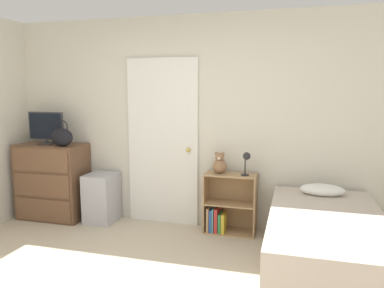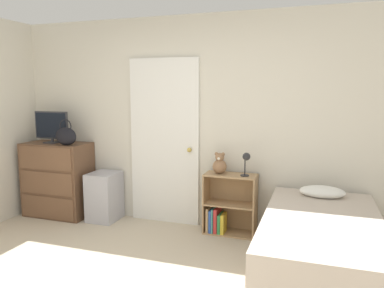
% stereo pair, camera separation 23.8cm
% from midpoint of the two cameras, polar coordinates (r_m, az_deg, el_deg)
% --- Properties ---
extents(wall_back, '(10.00, 0.06, 2.55)m').
position_cam_midpoint_polar(wall_back, '(4.58, 1.13, 3.29)').
color(wall_back, beige).
rests_on(wall_back, ground_plane).
extents(door_closed, '(0.90, 0.09, 2.06)m').
position_cam_midpoint_polar(door_closed, '(4.66, -2.75, 0.31)').
color(door_closed, white).
rests_on(door_closed, ground_plane).
extents(dresser, '(0.86, 0.47, 0.98)m').
position_cam_midpoint_polar(dresser, '(5.27, -18.55, -5.13)').
color(dresser, brown).
rests_on(dresser, ground_plane).
extents(tv, '(0.50, 0.16, 0.41)m').
position_cam_midpoint_polar(tv, '(5.19, -19.40, 2.52)').
color(tv, '#2D2D33').
rests_on(tv, dresser).
extents(handbag, '(0.30, 0.12, 0.33)m').
position_cam_midpoint_polar(handbag, '(4.91, -17.36, 1.17)').
color(handbag, black).
rests_on(handbag, dresser).
extents(storage_bin, '(0.35, 0.40, 0.62)m').
position_cam_midpoint_polar(storage_bin, '(4.97, -11.85, -7.82)').
color(storage_bin, '#ADADB7').
rests_on(storage_bin, ground_plane).
extents(bookshelf, '(0.60, 0.28, 0.71)m').
position_cam_midpoint_polar(bookshelf, '(4.47, 6.72, -9.84)').
color(bookshelf, tan).
rests_on(bookshelf, ground_plane).
extents(teddy_bear, '(0.16, 0.16, 0.25)m').
position_cam_midpoint_polar(teddy_bear, '(4.35, 5.80, -3.13)').
color(teddy_bear, '#8C6647').
rests_on(teddy_bear, bookshelf).
extents(desk_lamp, '(0.11, 0.11, 0.27)m').
position_cam_midpoint_polar(desk_lamp, '(4.24, 9.85, -2.37)').
color(desk_lamp, '#262628').
rests_on(desk_lamp, bookshelf).
extents(bed, '(1.02, 1.91, 0.69)m').
position_cam_midpoint_polar(bed, '(3.63, 20.88, -14.67)').
color(bed, brown).
rests_on(bed, ground_plane).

